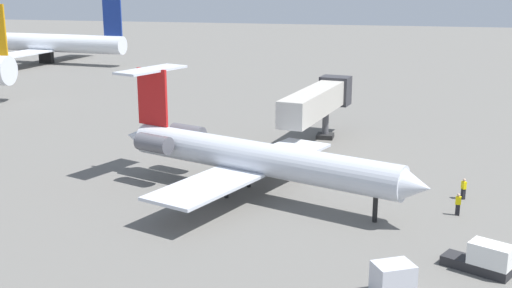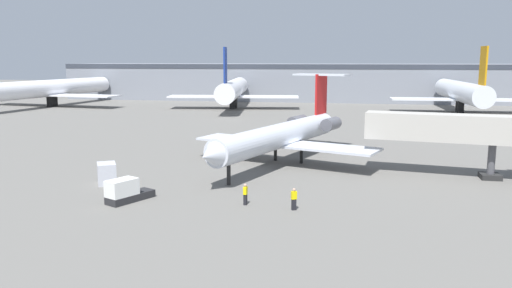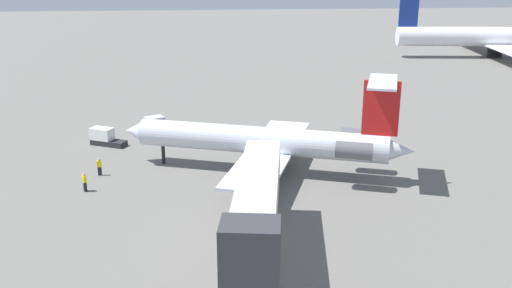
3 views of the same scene
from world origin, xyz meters
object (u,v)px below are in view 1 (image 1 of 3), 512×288
Objects in this scene: jet_bridge at (319,100)px; baggage_tug_lead at (484,259)px; cargo_container_uld at (393,280)px; ground_crew_loader at (464,189)px; ground_crew_marshaller at (458,204)px; regional_jet at (248,155)px; parked_airliner_east_mid at (46,43)px.

jet_bridge is 31.67m from baggage_tug_lead.
ground_crew_loader is at bearing -15.58° from cargo_container_uld.
jet_bridge is at bearing 26.18° from baggage_tug_lead.
cargo_container_uld is (-17.60, 4.91, 0.10)m from ground_crew_loader.
ground_crew_marshaller and ground_crew_loader have the same top height.
ground_crew_loader is (2.89, -16.75, -2.41)m from regional_jet.
baggage_tug_lead is at bearing -50.62° from cargo_container_uld.
baggage_tug_lead is (-13.36, -0.25, -0.02)m from ground_crew_loader.
parked_airliner_east_mid is at bearing 40.68° from regional_jet.
regional_jet is 19.02m from cargo_container_uld.
baggage_tug_lead reaches higher than ground_crew_marshaller.
regional_jet is at bearing -139.32° from parked_airliner_east_mid.
ground_crew_marshaller is (-0.96, -16.10, -2.41)m from regional_jet.
jet_bridge is at bearing -129.68° from parked_airliner_east_mid.
ground_crew_marshaller is 9.55m from baggage_tug_lead.
cargo_container_uld is (-32.44, -8.72, -3.67)m from jet_bridge.
parked_airliner_east_mid is (70.90, 60.94, 0.86)m from regional_jet.
parked_airliner_east_mid is at bearing 43.76° from baggage_tug_lead.
cargo_container_uld is at bearing 129.38° from baggage_tug_lead.
jet_bridge is 3.98× the size of baggage_tug_lead.
ground_crew_marshaller is 14.38m from cargo_container_uld.
jet_bridge reaches higher than baggage_tug_lead.
baggage_tug_lead is at bearing -136.24° from parked_airliner_east_mid.
parked_airliner_east_mid reaches higher than regional_jet.
regional_jet is 6.46× the size of baggage_tug_lead.
jet_bridge is 6.38× the size of cargo_container_uld.
regional_jet is at bearing 58.37° from baggage_tug_lead.
regional_jet reaches higher than ground_crew_marshaller.
parked_airliner_east_mid reaches higher than cargo_container_uld.
ground_crew_loader is at bearing -131.20° from parked_airliner_east_mid.
baggage_tug_lead is 6.67m from cargo_container_uld.
jet_bridge is at bearing 42.54° from ground_crew_loader.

